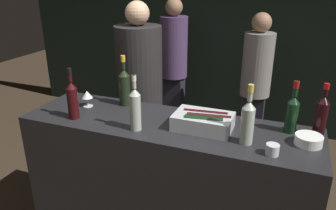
{
  "coord_description": "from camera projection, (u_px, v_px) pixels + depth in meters",
  "views": [
    {
      "loc": [
        0.75,
        -1.59,
        2.02
      ],
      "look_at": [
        0.0,
        0.33,
        1.2
      ],
      "focal_mm": 35.0,
      "sensor_mm": 36.0,
      "label": 1
    }
  ],
  "objects": [
    {
      "name": "wine_glass",
      "position": [
        87.0,
        95.0,
        2.48
      ],
      "size": [
        0.08,
        0.08,
        0.13
      ],
      "color": "silver",
      "rests_on": "bar_counter"
    },
    {
      "name": "person_blond_tee",
      "position": [
        174.0,
        63.0,
        4.11
      ],
      "size": [
        0.34,
        0.34,
        1.77
      ],
      "rotation": [
        0.0,
        0.0,
        1.46
      ],
      "color": "black",
      "rests_on": "ground_plane"
    },
    {
      "name": "red_wine_bottle_black_foil",
      "position": [
        72.0,
        99.0,
        2.25
      ],
      "size": [
        0.08,
        0.08,
        0.36
      ],
      "color": "black",
      "rests_on": "bar_counter"
    },
    {
      "name": "candle_votive",
      "position": [
        272.0,
        150.0,
        1.83
      ],
      "size": [
        0.08,
        0.08,
        0.06
      ],
      "color": "silver",
      "rests_on": "bar_counter"
    },
    {
      "name": "rose_wine_bottle",
      "position": [
        248.0,
        120.0,
        1.91
      ],
      "size": [
        0.08,
        0.08,
        0.37
      ],
      "color": "#9EA899",
      "rests_on": "bar_counter"
    },
    {
      "name": "red_wine_bottle_tall",
      "position": [
        321.0,
        115.0,
        1.99
      ],
      "size": [
        0.07,
        0.07,
        0.35
      ],
      "color": "black",
      "rests_on": "bar_counter"
    },
    {
      "name": "bowl_white",
      "position": [
        309.0,
        140.0,
        1.93
      ],
      "size": [
        0.16,
        0.16,
        0.06
      ],
      "color": "white",
      "rests_on": "bar_counter"
    },
    {
      "name": "bar_counter",
      "position": [
        167.0,
        189.0,
        2.43
      ],
      "size": [
        2.03,
        0.59,
        1.08
      ],
      "color": "black",
      "rests_on": "ground_plane"
    },
    {
      "name": "red_wine_bottle_burgundy",
      "position": [
        292.0,
        112.0,
        2.05
      ],
      "size": [
        0.07,
        0.07,
        0.34
      ],
      "color": "black",
      "rests_on": "bar_counter"
    },
    {
      "name": "white_wine_bottle",
      "position": [
        135.0,
        108.0,
        2.08
      ],
      "size": [
        0.07,
        0.07,
        0.37
      ],
      "color": "#9EA899",
      "rests_on": "bar_counter"
    },
    {
      "name": "wall_back_chalkboard",
      "position": [
        237.0,
        26.0,
        4.29
      ],
      "size": [
        6.4,
        0.06,
        2.8
      ],
      "color": "black",
      "rests_on": "ground_plane"
    },
    {
      "name": "ice_bin_with_bottles",
      "position": [
        204.0,
        121.0,
        2.13
      ],
      "size": [
        0.38,
        0.25,
        0.11
      ],
      "color": "#B7BABF",
      "rests_on": "bar_counter"
    },
    {
      "name": "champagne_bottle",
      "position": [
        124.0,
        86.0,
        2.49
      ],
      "size": [
        0.09,
        0.09,
        0.39
      ],
      "color": "black",
      "rests_on": "bar_counter"
    },
    {
      "name": "person_in_hoodie",
      "position": [
        256.0,
        80.0,
        3.65
      ],
      "size": [
        0.33,
        0.33,
        1.66
      ],
      "rotation": [
        0.0,
        0.0,
        2.51
      ],
      "color": "black",
      "rests_on": "ground_plane"
    },
    {
      "name": "person_grey_polo",
      "position": [
        140.0,
        91.0,
        3.05
      ],
      "size": [
        0.42,
        0.42,
        1.82
      ],
      "rotation": [
        0.0,
        0.0,
        -2.06
      ],
      "color": "black",
      "rests_on": "ground_plane"
    }
  ]
}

